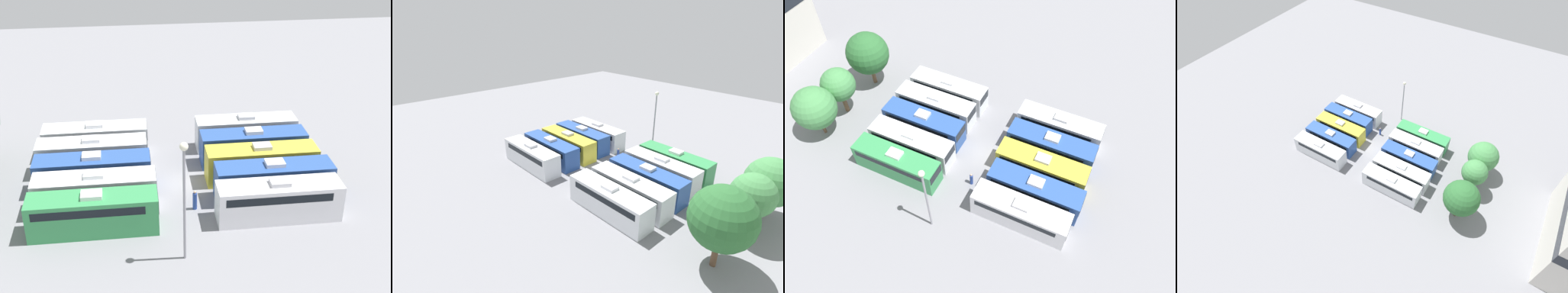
# 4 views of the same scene
# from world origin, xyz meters

# --- Properties ---
(ground_plane) EXTENTS (111.81, 111.81, 0.00)m
(ground_plane) POSITION_xyz_m (0.00, 0.00, 0.00)
(ground_plane) COLOR gray
(bus_0) EXTENTS (2.62, 10.04, 3.49)m
(bus_0) POSITION_xyz_m (-6.27, -7.36, 1.72)
(bus_0) COLOR silver
(bus_0) RESTS_ON ground_plane
(bus_1) EXTENTS (2.62, 10.04, 3.49)m
(bus_1) POSITION_xyz_m (-3.17, -7.74, 1.72)
(bus_1) COLOR #284C93
(bus_1) RESTS_ON ground_plane
(bus_2) EXTENTS (2.62, 10.04, 3.49)m
(bus_2) POSITION_xyz_m (-0.04, -7.39, 1.72)
(bus_2) COLOR gold
(bus_2) RESTS_ON ground_plane
(bus_3) EXTENTS (2.62, 10.04, 3.49)m
(bus_3) POSITION_xyz_m (3.20, -7.35, 1.72)
(bus_3) COLOR #284C93
(bus_3) RESTS_ON ground_plane
(bus_4) EXTENTS (2.62, 10.04, 3.49)m
(bus_4) POSITION_xyz_m (6.51, -7.31, 1.72)
(bus_4) COLOR silver
(bus_4) RESTS_ON ground_plane
(bus_5) EXTENTS (2.62, 10.04, 3.49)m
(bus_5) POSITION_xyz_m (-6.31, 7.33, 1.72)
(bus_5) COLOR #338C4C
(bus_5) RESTS_ON ground_plane
(bus_6) EXTENTS (2.62, 10.04, 3.49)m
(bus_6) POSITION_xyz_m (-3.23, 7.30, 1.72)
(bus_6) COLOR silver
(bus_6) RESTS_ON ground_plane
(bus_7) EXTENTS (2.62, 10.04, 3.49)m
(bus_7) POSITION_xyz_m (0.02, 7.61, 1.72)
(bus_7) COLOR #284C93
(bus_7) RESTS_ON ground_plane
(bus_8) EXTENTS (2.62, 10.04, 3.49)m
(bus_8) POSITION_xyz_m (3.26, 7.79, 1.72)
(bus_8) COLOR silver
(bus_8) RESTS_ON ground_plane
(bus_9) EXTENTS (2.62, 10.04, 3.49)m
(bus_9) POSITION_xyz_m (6.44, 7.62, 1.72)
(bus_9) COLOR silver
(bus_9) RESTS_ON ground_plane
(worker_person) EXTENTS (0.36, 0.36, 1.75)m
(worker_person) POSITION_xyz_m (-4.22, -0.86, 0.81)
(worker_person) COLOR navy
(worker_person) RESTS_ON ground_plane
(light_pole) EXTENTS (0.60, 0.60, 9.45)m
(light_pole) POSITION_xyz_m (-10.48, 0.63, 6.24)
(light_pole) COLOR gray
(light_pole) RESTS_ON ground_plane
(tree_0) EXTENTS (5.14, 5.14, 6.79)m
(tree_0) POSITION_xyz_m (-5.21, 18.89, 4.22)
(tree_0) COLOR brown
(tree_0) RESTS_ON ground_plane
(tree_1) EXTENTS (4.19, 4.19, 6.54)m
(tree_1) POSITION_xyz_m (-0.98, 18.76, 4.41)
(tree_1) COLOR brown
(tree_1) RESTS_ON ground_plane
(tree_2) EXTENTS (5.51, 5.51, 7.64)m
(tree_2) POSITION_xyz_m (5.14, 18.71, 4.87)
(tree_2) COLOR brown
(tree_2) RESTS_ON ground_plane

